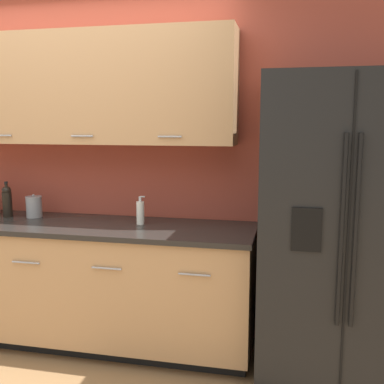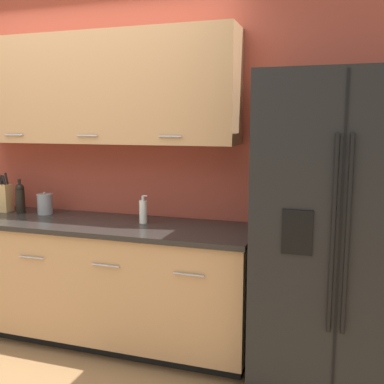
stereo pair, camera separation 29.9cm
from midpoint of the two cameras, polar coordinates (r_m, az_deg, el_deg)
name	(u,v)px [view 2 (the right image)]	position (r m, az deg, el deg)	size (l,w,h in m)	color
wall_back	(91,142)	(3.57, -10.41, 6.23)	(10.00, 0.39, 2.60)	#993D2D
counter_unit	(93,279)	(3.44, -9.97, -10.88)	(2.40, 0.64, 0.90)	black
refrigerator	(339,236)	(2.86, 21.08, -5.22)	(0.95, 0.80, 1.89)	black
knife_block	(2,197)	(3.84, -20.94, -0.63)	(0.14, 0.09, 0.31)	tan
wine_bottle	(20,198)	(3.72, -18.88, -0.70)	(0.07, 0.07, 0.27)	black
soap_dispenser	(143,211)	(3.19, -3.57, -2.50)	(0.06, 0.06, 0.20)	silver
steel_canister	(45,204)	(3.64, -15.97, -1.47)	(0.12, 0.12, 0.17)	gray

